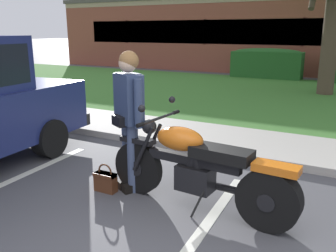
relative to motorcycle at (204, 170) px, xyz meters
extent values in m
cube|color=#B7B2A8|center=(0.22, 1.78, -0.42)|extent=(60.00, 0.20, 0.12)
cube|color=#B7B2A8|center=(0.22, 2.63, -0.44)|extent=(60.00, 1.50, 0.08)
cube|color=#3D752D|center=(0.22, 7.53, -0.45)|extent=(60.00, 8.28, 0.06)
cylinder|color=black|center=(-0.89, 0.06, -0.16)|extent=(0.65, 0.15, 0.64)
cylinder|color=black|center=(-0.89, 0.06, -0.16)|extent=(0.19, 0.13, 0.18)
cylinder|color=black|center=(0.71, -0.06, -0.16)|extent=(0.65, 0.23, 0.64)
cylinder|color=black|center=(0.71, -0.06, -0.16)|extent=(0.19, 0.21, 0.18)
cube|color=black|center=(-0.89, 0.06, 0.19)|extent=(0.45, 0.17, 0.06)
cube|color=orange|center=(0.76, -0.06, 0.18)|extent=(0.45, 0.23, 0.08)
cylinder|color=black|center=(-0.76, -0.03, 0.12)|extent=(0.31, 0.07, 0.58)
cylinder|color=black|center=(-0.75, 0.13, 0.12)|extent=(0.31, 0.07, 0.58)
sphere|color=black|center=(-0.72, 0.05, 0.38)|extent=(0.17, 0.17, 0.17)
cylinder|color=black|center=(-0.58, 0.04, 0.50)|extent=(0.08, 0.72, 0.03)
cylinder|color=black|center=(-0.60, -0.32, 0.50)|extent=(0.05, 0.10, 0.04)
cylinder|color=black|center=(-0.55, 0.40, 0.50)|extent=(0.05, 0.10, 0.04)
sphere|color=black|center=(-0.62, -0.26, 0.66)|extent=(0.08, 0.08, 0.08)
sphere|color=black|center=(-0.57, 0.34, 0.66)|extent=(0.08, 0.08, 0.08)
cube|color=black|center=(-0.14, 0.01, 0.08)|extent=(1.10, 0.18, 0.10)
ellipsoid|color=orange|center=(-0.31, 0.02, 0.30)|extent=(0.58, 0.36, 0.26)
cube|color=black|center=(0.19, -0.02, 0.22)|extent=(0.66, 0.33, 0.12)
cube|color=black|center=(-0.11, 0.00, -0.12)|extent=(0.42, 0.27, 0.28)
cylinder|color=black|center=(-0.14, 0.01, 0.04)|extent=(0.18, 0.13, 0.21)
cylinder|color=black|center=(-0.08, 0.00, 0.04)|extent=(0.18, 0.13, 0.21)
cylinder|color=black|center=(0.27, 0.12, -0.22)|extent=(0.60, 0.12, 0.08)
cylinder|color=black|center=(0.47, 0.10, -0.22)|extent=(0.60, 0.12, 0.08)
cylinder|color=black|center=(0.00, -0.16, -0.33)|extent=(0.13, 0.11, 0.30)
cube|color=black|center=(-0.97, 0.04, -0.43)|extent=(0.21, 0.26, 0.10)
cube|color=black|center=(-1.09, 0.11, -0.43)|extent=(0.21, 0.26, 0.10)
cylinder|color=#47567A|center=(-0.96, 0.06, -0.05)|extent=(0.14, 0.14, 0.86)
cylinder|color=#47567A|center=(-1.08, 0.12, -0.05)|extent=(0.14, 0.14, 0.86)
cube|color=navy|center=(-1.02, 0.09, 0.67)|extent=(0.44, 0.38, 0.58)
cube|color=navy|center=(-1.02, 0.09, 0.94)|extent=(0.36, 0.32, 0.06)
sphere|color=beige|center=(-1.02, 0.09, 1.08)|extent=(0.21, 0.21, 0.21)
sphere|color=olive|center=(-1.01, 0.10, 1.11)|extent=(0.23, 0.23, 0.23)
cube|color=black|center=(-1.08, -0.02, 0.42)|extent=(0.24, 0.20, 0.12)
cylinder|color=navy|center=(-0.81, -0.03, 0.65)|extent=(0.09, 0.09, 0.56)
cylinder|color=navy|center=(-1.23, 0.21, 0.65)|extent=(0.09, 0.09, 0.56)
cube|color=#562D19|center=(-1.26, -0.12, -0.36)|extent=(0.28, 0.12, 0.24)
cube|color=#562D19|center=(-1.26, -0.12, -0.26)|extent=(0.28, 0.13, 0.04)
torus|color=#562D19|center=(-1.26, -0.12, -0.22)|extent=(0.20, 0.02, 0.20)
cube|color=black|center=(-3.78, 1.37, -0.08)|extent=(1.90, 0.25, 0.20)
cylinder|color=black|center=(-2.82, 0.51, -0.18)|extent=(0.29, 0.62, 0.60)
cylinder|color=#4C3D2D|center=(0.41, 8.49, 1.09)|extent=(0.48, 0.48, 3.15)
cube|color=#235623|center=(-2.15, 11.64, 0.07)|extent=(2.79, 0.90, 1.10)
ellipsoid|color=#235623|center=(-2.15, 11.64, 0.62)|extent=(2.65, 0.84, 0.28)
cube|color=brown|center=(-1.02, 18.05, 1.22)|extent=(25.99, 10.29, 3.39)
cube|color=#4C4742|center=(-1.02, 18.05, 3.01)|extent=(26.24, 10.39, 0.20)
cube|color=#1E282D|center=(-1.02, 12.94, 1.39)|extent=(22.09, 0.06, 1.10)
cube|color=brown|center=(-9.86, 12.93, 1.39)|extent=(0.08, 0.04, 1.20)
cube|color=brown|center=(-5.44, 12.93, 1.39)|extent=(0.08, 0.04, 1.20)
cube|color=brown|center=(-1.02, 12.93, 1.39)|extent=(0.08, 0.04, 1.20)
camera|label=1|loc=(1.38, -3.38, 1.45)|focal=38.72mm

